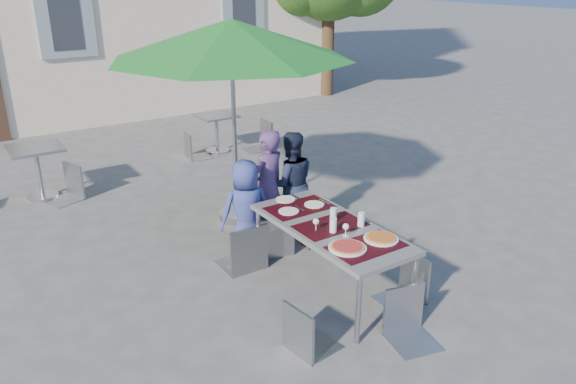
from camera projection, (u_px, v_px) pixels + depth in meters
ground at (264, 284)px, 6.05m from camera, size 90.00×90.00×0.00m
dining_table at (330, 231)px, 5.68m from camera, size 0.80×1.85×0.76m
pizza_near_left at (347, 247)px, 5.18m from camera, size 0.36×0.36×0.03m
pizza_near_right at (381, 238)px, 5.36m from camera, size 0.34×0.34×0.03m
glassware at (340, 221)px, 5.58m from camera, size 0.50×0.40×0.15m
place_settings at (296, 205)px, 6.13m from camera, size 0.59×0.52×0.01m
child_0 at (246, 211)px, 6.36m from camera, size 0.65×0.48×1.21m
child_1 at (268, 188)px, 6.72m from camera, size 0.60×0.47×1.44m
child_2 at (290, 184)px, 6.99m from camera, size 0.74×0.57×1.34m
chair_0 at (244, 220)px, 6.13m from camera, size 0.46×0.47×1.04m
chair_1 at (274, 211)px, 6.48m from camera, size 0.50×0.50×0.96m
chair_2 at (316, 202)px, 6.82m from camera, size 0.43×0.43×0.89m
chair_3 at (306, 301)px, 4.80m from camera, size 0.44×0.44×0.89m
chair_4 at (410, 252)px, 5.59m from camera, size 0.43×0.42×0.91m
chair_5 at (412, 286)px, 4.98m from camera, size 0.49×0.50×0.92m
patio_umbrella at (231, 40)px, 6.75m from camera, size 3.03×3.03×2.62m
cafe_table_0 at (37, 162)px, 8.15m from camera, size 0.73×0.73×0.78m
bg_chair_r_0 at (65, 162)px, 8.08m from camera, size 0.56×0.56×0.99m
cafe_table_1 at (217, 127)px, 10.27m from camera, size 0.66×0.66×0.70m
bg_chair_l_1 at (192, 129)px, 9.88m from camera, size 0.46×0.46×0.92m
bg_chair_r_1 at (261, 118)px, 10.37m from camera, size 0.48×0.48×1.02m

